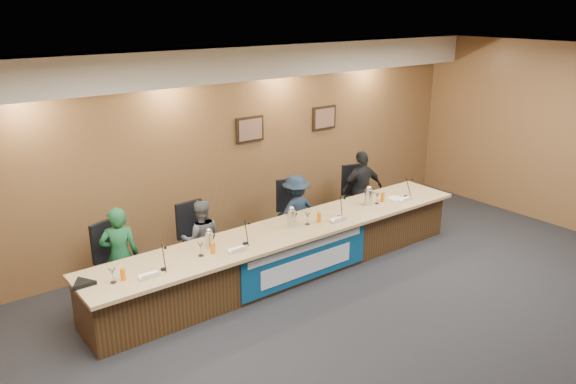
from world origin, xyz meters
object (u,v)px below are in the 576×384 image
at_px(office_chair_d, 357,200).
at_px(office_chair_c, 292,218).
at_px(carafe_left, 209,240).
at_px(banner, 307,260).
at_px(panelist_a, 120,256).
at_px(carafe_mid, 291,218).
at_px(carafe_right, 369,198).
at_px(speakerphone, 83,283).
at_px(office_chair_a, 118,267).
at_px(office_chair_b, 198,244).
at_px(dais_body, 289,252).
at_px(panelist_b, 201,239).
at_px(panelist_c, 296,212).
at_px(panelist_d, 362,190).

bearing_deg(office_chair_d, office_chair_c, -160.83).
height_order(office_chair_d, carafe_left, carafe_left).
bearing_deg(banner, panelist_a, 153.87).
distance_m(office_chair_d, carafe_mid, 2.29).
relative_size(office_chair_c, carafe_right, 1.89).
height_order(carafe_right, speakerphone, carafe_right).
distance_m(banner, office_chair_d, 2.46).
relative_size(office_chair_a, carafe_mid, 1.95).
xyz_separation_m(office_chair_b, office_chair_c, (1.73, 0.00, 0.00)).
xyz_separation_m(office_chair_d, carafe_right, (-0.58, -0.84, 0.40)).
bearing_deg(dais_body, banner, -90.00).
bearing_deg(carafe_right, office_chair_d, 55.15).
distance_m(dais_body, carafe_right, 1.64).
bearing_deg(office_chair_a, panelist_a, -109.32).
bearing_deg(speakerphone, banner, -8.45).
height_order(panelist_b, office_chair_a, panelist_b).
bearing_deg(panelist_c, banner, 63.88).
relative_size(panelist_d, office_chair_c, 2.89).
xyz_separation_m(office_chair_b, carafe_left, (-0.23, -0.75, 0.38)).
relative_size(carafe_left, speakerphone, 0.70).
height_order(panelist_c, carafe_right, panelist_c).
height_order(panelist_d, office_chair_b, panelist_d).
xyz_separation_m(banner, office_chair_a, (-2.25, 1.21, 0.10)).
bearing_deg(banner, panelist_c, 58.73).
bearing_deg(panelist_c, office_chair_b, 1.84).
distance_m(dais_body, panelist_b, 1.28).
xyz_separation_m(banner, office_chair_c, (0.67, 1.21, 0.10)).
bearing_deg(banner, panelist_d, 27.33).
distance_m(panelist_d, speakerphone, 5.13).
bearing_deg(office_chair_d, panelist_d, -70.83).
relative_size(panelist_d, carafe_right, 5.48).
distance_m(banner, office_chair_c, 1.38).
distance_m(office_chair_d, speakerphone, 5.15).
xyz_separation_m(dais_body, carafe_left, (-1.29, 0.04, 0.51)).
distance_m(carafe_mid, speakerphone, 2.98).
distance_m(dais_body, carafe_mid, 0.52).
bearing_deg(office_chair_b, panelist_d, -4.18).
xyz_separation_m(panelist_c, office_chair_a, (-2.93, 0.10, -0.13)).
xyz_separation_m(panelist_b, office_chair_b, (0.00, 0.10, -0.11)).
bearing_deg(carafe_right, panelist_c, 140.16).
bearing_deg(office_chair_a, panelist_b, -24.09).
bearing_deg(carafe_right, office_chair_c, 136.55).
xyz_separation_m(office_chair_c, carafe_right, (0.88, -0.84, 0.40)).
distance_m(banner, panelist_a, 2.53).
xyz_separation_m(panelist_c, carafe_right, (0.88, -0.74, 0.26)).
xyz_separation_m(panelist_d, office_chair_a, (-4.39, 0.10, -0.21)).
relative_size(panelist_c, speakerphone, 3.83).
height_order(office_chair_a, carafe_right, carafe_right).
height_order(dais_body, office_chair_a, dais_body).
bearing_deg(panelist_b, office_chair_d, -155.73).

